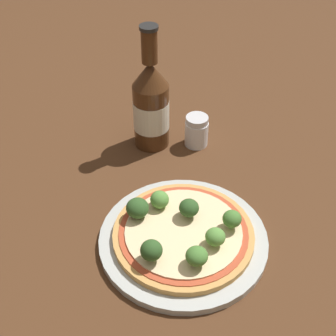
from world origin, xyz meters
TOP-DOWN VIEW (x-y plane):
  - ground_plane at (0.00, 0.00)m, footprint 3.00×3.00m
  - plate at (-0.00, 0.00)m, footprint 0.25×0.25m
  - pizza at (-0.00, 0.00)m, footprint 0.21×0.21m
  - broccoli_floret_0 at (-0.05, -0.05)m, footprint 0.03×0.03m
  - broccoli_floret_1 at (-0.06, 0.03)m, footprint 0.03×0.03m
  - broccoli_floret_2 at (0.01, -0.06)m, footprint 0.03×0.03m
  - broccoli_floret_3 at (0.01, 0.03)m, footprint 0.03×0.03m
  - broccoli_floret_4 at (0.07, 0.00)m, footprint 0.03×0.03m
  - broccoli_floret_5 at (0.04, -0.03)m, footprint 0.03×0.03m
  - broccoli_floret_6 at (-0.03, 0.05)m, footprint 0.03×0.03m
  - beer_bottle at (-0.03, 0.24)m, footprint 0.06×0.06m
  - pepper_shaker at (0.05, 0.23)m, footprint 0.04×0.04m

SIDE VIEW (x-z plane):
  - ground_plane at x=0.00m, z-range 0.00..0.00m
  - plate at x=0.00m, z-range 0.00..0.01m
  - pizza at x=0.00m, z-range 0.01..0.03m
  - pepper_shaker at x=0.05m, z-range 0.00..0.06m
  - broccoli_floret_6 at x=-0.03m, z-range 0.03..0.05m
  - broccoli_floret_5 at x=0.04m, z-range 0.03..0.06m
  - broccoli_floret_1 at x=-0.06m, z-range 0.03..0.06m
  - broccoli_floret_2 at x=0.01m, z-range 0.03..0.06m
  - broccoli_floret_3 at x=0.01m, z-range 0.03..0.06m
  - broccoli_floret_4 at x=0.07m, z-range 0.03..0.06m
  - broccoli_floret_0 at x=-0.05m, z-range 0.03..0.06m
  - beer_bottle at x=-0.03m, z-range -0.03..0.20m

